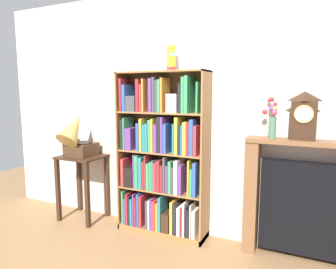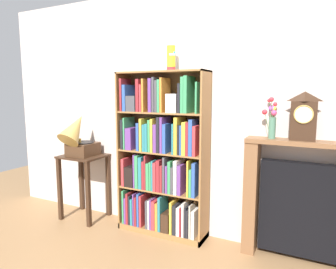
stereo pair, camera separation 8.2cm
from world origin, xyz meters
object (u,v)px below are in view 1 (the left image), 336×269
(fireplace_mantel, at_px, (301,202))
(mantel_clock, at_px, (304,116))
(flower_vase, at_px, (272,119))
(side_table_left, at_px, (82,174))
(gramophone, at_px, (77,137))
(cup_stack, at_px, (171,58))
(bookshelf, at_px, (161,162))

(fireplace_mantel, relative_size, mantel_clock, 2.64)
(fireplace_mantel, distance_m, flower_vase, 0.79)
(flower_vase, bearing_deg, fireplace_mantel, 2.51)
(fireplace_mantel, bearing_deg, mantel_clock, -132.11)
(side_table_left, height_order, gramophone, gramophone)
(side_table_left, relative_size, gramophone, 1.40)
(gramophone, xyz_separation_m, fireplace_mantel, (2.40, 0.20, -0.47))
(cup_stack, relative_size, fireplace_mantel, 0.22)
(fireplace_mantel, bearing_deg, cup_stack, -177.90)
(flower_vase, bearing_deg, mantel_clock, -1.58)
(bookshelf, xyz_separation_m, gramophone, (-1.03, -0.14, 0.23))
(mantel_clock, xyz_separation_m, flower_vase, (-0.26, 0.01, -0.03))
(bookshelf, relative_size, gramophone, 3.13)
(bookshelf, distance_m, mantel_clock, 1.46)
(bookshelf, relative_size, cup_stack, 7.00)
(gramophone, bearing_deg, mantel_clock, 4.31)
(fireplace_mantel, height_order, mantel_clock, mantel_clock)
(bookshelf, bearing_deg, fireplace_mantel, 2.63)
(bookshelf, distance_m, cup_stack, 1.08)
(gramophone, distance_m, mantel_clock, 2.41)
(bookshelf, distance_m, flower_vase, 1.20)
(cup_stack, distance_m, fireplace_mantel, 1.83)
(cup_stack, bearing_deg, bookshelf, -171.03)
(gramophone, bearing_deg, side_table_left, 90.00)
(side_table_left, distance_m, mantel_clock, 2.51)
(gramophone, distance_m, fireplace_mantel, 2.45)
(cup_stack, relative_size, gramophone, 0.45)
(side_table_left, height_order, flower_vase, flower_vase)
(cup_stack, height_order, side_table_left, cup_stack)
(bookshelf, distance_m, fireplace_mantel, 1.40)
(mantel_clock, relative_size, flower_vase, 1.13)
(side_table_left, relative_size, mantel_clock, 1.85)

